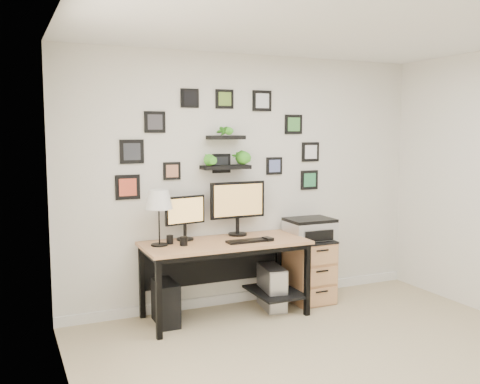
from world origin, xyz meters
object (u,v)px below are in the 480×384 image
pc_tower_black (166,303)px  printer (310,229)px  table_lamp (159,201)px  pc_tower_grey (272,287)px  monitor_left (185,214)px  file_cabinet (309,270)px  mug (184,241)px  monitor_right (238,204)px  desk (227,253)px

pc_tower_black → printer: (1.61, 0.06, 0.58)m
table_lamp → pc_tower_grey: (1.17, -0.04, -0.95)m
monitor_left → file_cabinet: size_ratio=0.65×
mug → pc_tower_grey: 1.12m
monitor_left → pc_tower_grey: monitor_left is taller
monitor_right → pc_tower_grey: size_ratio=1.29×
monitor_right → pc_tower_black: monitor_right is taller
table_lamp → mug: (0.21, -0.09, -0.38)m
monitor_right → file_cabinet: (0.77, -0.13, -0.74)m
desk → pc_tower_grey: (0.50, -0.00, -0.41)m
monitor_right → file_cabinet: 1.08m
monitor_right → printer: size_ratio=1.23×
monitor_right → printer: 0.85m
pc_tower_black → pc_tower_grey: size_ratio=0.88×
desk → printer: printer is taller
file_cabinet → printer: bearing=33.7°
pc_tower_black → file_cabinet: (1.60, 0.05, 0.13)m
pc_tower_black → monitor_left: bearing=34.2°
mug → file_cabinet: 1.51m
pc_tower_black → table_lamp: bearing=142.5°
monitor_left → printer: (1.35, -0.12, -0.22)m
monitor_left → table_lamp: bearing=-154.9°
mug → pc_tower_grey: bearing=2.8°
pc_tower_grey → file_cabinet: 0.49m
desk → pc_tower_black: (-0.62, 0.01, -0.42)m
monitor_left → mug: 0.33m
monitor_left → pc_tower_grey: size_ratio=0.94×
monitor_left → printer: monitor_left is taller
monitor_right → mug: (-0.66, -0.24, -0.29)m
table_lamp → desk: bearing=-3.6°
monitor_right → pc_tower_black: 1.22m
monitor_left → file_cabinet: bearing=-5.3°
desk → printer: (0.99, 0.07, 0.15)m
printer → mug: bearing=-175.4°
desk → table_lamp: (-0.67, 0.04, 0.54)m
monitor_left → monitor_right: (0.57, 0.01, 0.07)m
table_lamp → printer: 1.70m
monitor_left → table_lamp: table_lamp is taller
table_lamp → pc_tower_black: 0.97m
pc_tower_black → file_cabinet: file_cabinet is taller
monitor_right → file_cabinet: bearing=-9.8°
mug → pc_tower_grey: mug is taller
pc_tower_grey → printer: (0.49, 0.07, 0.56)m
file_cabinet → monitor_left: bearing=174.7°
desk → table_lamp: size_ratio=3.05×
monitor_left → monitor_right: 0.57m
table_lamp → pc_tower_grey: 1.51m
monitor_left → pc_tower_black: size_ratio=1.07×
printer → monitor_right: bearing=171.0°
pc_tower_black → pc_tower_grey: 1.13m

